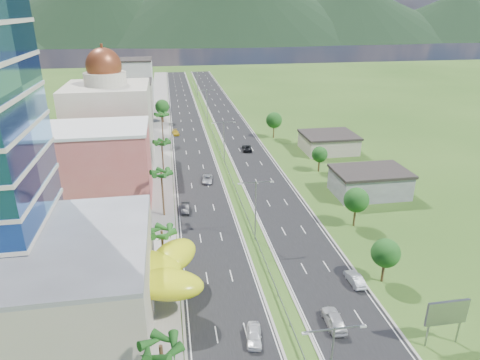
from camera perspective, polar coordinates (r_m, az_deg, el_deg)
ground at (r=66.72m, az=3.76°, el=-12.17°), size 500.00×500.00×0.00m
road_left at (r=148.46m, az=-7.08°, el=7.28°), size 11.00×260.00×0.04m
road_right at (r=149.81m, az=-1.29°, el=7.58°), size 11.00×260.00×0.04m
sidewalk_left at (r=148.38m, az=-10.77°, el=7.07°), size 7.00×260.00×0.12m
median_guardrail at (r=131.51m, az=-3.39°, el=5.75°), size 0.10×216.06×0.76m
streetlight_median_b at (r=71.84m, az=2.09°, el=-3.28°), size 6.04×0.25×11.00m
streetlight_median_c at (r=108.83m, az=-2.15°, el=5.65°), size 6.04×0.25×11.00m
streetlight_median_d at (r=152.28m, az=-4.44°, el=10.36°), size 6.04×0.25×11.00m
streetlight_median_e at (r=196.42m, az=-5.73°, el=12.96°), size 6.04×0.25×11.00m
mall_podium at (r=60.24m, az=-26.55°, el=-12.66°), size 30.00×24.00×11.00m
lime_canopy at (r=59.60m, az=-14.66°, el=-11.79°), size 18.00×15.00×7.40m
pink_shophouse at (r=91.81m, az=-18.21°, el=1.86°), size 20.00×15.00×15.00m
domed_building at (r=112.59m, az=-16.94°, el=7.69°), size 20.00×20.00×28.70m
midrise_grey at (r=137.43m, az=-15.25°, el=8.91°), size 16.00×15.00×16.00m
midrise_beige at (r=159.17m, az=-14.55°, el=10.15°), size 16.00×15.00×13.00m
midrise_white at (r=181.31m, az=-14.12°, el=12.38°), size 16.00×15.00×18.00m
billboard at (r=57.28m, az=25.87°, el=-15.77°), size 5.20×0.35×6.20m
shed_near at (r=95.43m, az=16.88°, el=-0.44°), size 15.00×10.00×5.00m
shed_far at (r=122.11m, az=11.70°, el=4.81°), size 14.00×12.00×4.40m
palm_tree_a at (r=43.21m, az=-10.49°, el=-21.38°), size 3.60×3.60×9.10m
palm_tree_b at (r=63.36m, az=-10.39°, el=-7.03°), size 3.60×3.60×8.10m
palm_tree_c at (r=80.93m, az=-10.45°, el=0.70°), size 3.60×3.60×9.60m
palm_tree_d at (r=103.01m, az=-10.39°, el=4.80°), size 3.60×3.60×8.60m
palm_tree_e at (r=126.95m, az=-10.41°, el=8.42°), size 3.60×3.60×9.40m
leafy_tree_lfar at (r=151.94m, az=-10.33°, el=9.59°), size 4.90×4.90×8.05m
leafy_tree_ra at (r=65.50m, az=18.85°, el=-9.21°), size 4.20×4.20×6.90m
leafy_tree_rb at (r=79.93m, az=15.25°, el=-2.60°), size 4.55×4.55×7.47m
leafy_tree_rc at (r=105.35m, az=10.57°, el=3.37°), size 3.85×3.85×6.33m
leafy_tree_rd at (r=131.40m, az=4.56°, el=7.95°), size 4.90×4.90×8.05m
mountain_ridge at (r=510.24m, az=-1.38°, el=17.85°), size 860.00×140.00×90.00m
car_white_near_left at (r=54.78m, az=1.88°, el=-19.99°), size 2.48×4.65×1.50m
car_dark_left at (r=84.96m, az=-7.29°, el=-3.72°), size 1.85×4.54×1.47m
car_silver_mid_left at (r=98.74m, az=-4.38°, el=0.14°), size 2.87×5.13×1.35m
car_yellow_far_left at (r=137.22m, az=-8.59°, el=6.27°), size 2.48×4.83×1.34m
car_white_near_right at (r=57.90m, az=12.42°, el=-17.69°), size 2.32×5.34×1.79m
car_silver_right at (r=65.94m, az=15.06°, el=-12.61°), size 1.72×4.61×1.51m
car_dark_far_right at (r=120.40m, az=0.92°, el=4.32°), size 2.88×5.52×1.48m
motorcycle at (r=64.31m, az=-7.07°, el=-13.05°), size 0.62×1.95×1.24m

